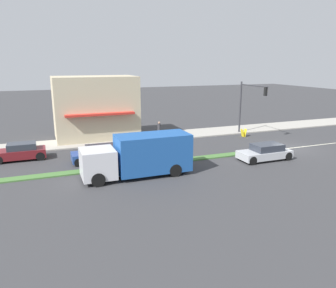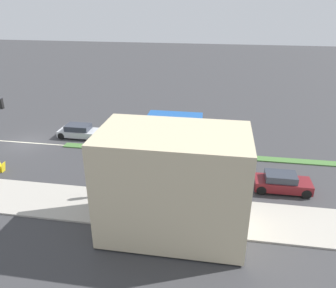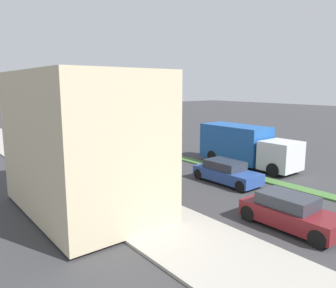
{
  "view_description": "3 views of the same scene",
  "coord_description": "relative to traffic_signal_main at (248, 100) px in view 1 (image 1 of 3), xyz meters",
  "views": [
    {
      "loc": [
        -23.19,
        21.32,
        7.67
      ],
      "look_at": [
        1.58,
        11.65,
        1.08
      ],
      "focal_mm": 35.0,
      "sensor_mm": 36.0,
      "label": 1
    },
    {
      "loc": [
        26.55,
        18.39,
        12.82
      ],
      "look_at": [
        1.05,
        14.17,
        1.34
      ],
      "focal_mm": 35.0,
      "sensor_mm": 36.0,
      "label": 2
    },
    {
      "loc": [
        16.82,
        29.96,
        5.77
      ],
      "look_at": [
        1.92,
        11.34,
        1.51
      ],
      "focal_mm": 35.0,
      "sensor_mm": 36.0,
      "label": 3
    }
  ],
  "objects": [
    {
      "name": "ground_plane",
      "position": [
        -6.12,
        17.28,
        -3.9
      ],
      "size": [
        160.0,
        160.0,
        0.0
      ],
      "primitive_type": "plane",
      "color": "#38383A"
    },
    {
      "name": "sidewalk_right",
      "position": [
        2.88,
        17.78,
        -3.84
      ],
      "size": [
        4.0,
        73.0,
        0.12
      ],
      "primitive_type": "cube",
      "color": "#A8A399",
      "rests_on": "ground"
    },
    {
      "name": "lane_marking_center",
      "position": [
        -6.12,
        -0.72,
        -3.9
      ],
      "size": [
        0.16,
        60.0,
        0.01
      ],
      "primitive_type": "cube",
      "color": "beige",
      "rests_on": "ground"
    },
    {
      "name": "building_corner_store",
      "position": [
        4.57,
        15.35,
        -0.65
      ],
      "size": [
        5.57,
        8.21,
        6.27
      ],
      "color": "#C6B793",
      "rests_on": "sidewalk_right"
    },
    {
      "name": "traffic_signal_main",
      "position": [
        0.0,
        0.0,
        0.0
      ],
      "size": [
        4.59,
        0.34,
        5.6
      ],
      "color": "#333338",
      "rests_on": "sidewalk_right"
    },
    {
      "name": "pedestrian",
      "position": [
        2.11,
        9.33,
        -2.9
      ],
      "size": [
        0.34,
        0.34,
        1.67
      ],
      "color": "#282D42",
      "rests_on": "sidewalk_right"
    },
    {
      "name": "warning_aframe_sign",
      "position": [
        -0.39,
        0.63,
        -3.47
      ],
      "size": [
        0.45,
        0.53,
        0.84
      ],
      "color": "yellow",
      "rests_on": "ground"
    },
    {
      "name": "delivery_truck",
      "position": [
        -8.32,
        14.44,
        -2.43
      ],
      "size": [
        2.44,
        7.5,
        2.87
      ],
      "color": "silver",
      "rests_on": "ground"
    },
    {
      "name": "coupe_blue",
      "position": [
        -3.92,
        16.59,
        -3.26
      ],
      "size": [
        1.73,
        4.16,
        1.33
      ],
      "color": "#284793",
      "rests_on": "ground"
    },
    {
      "name": "sedan_silver",
      "position": [
        -8.32,
        3.93,
        -3.27
      ],
      "size": [
        1.86,
        4.33,
        1.31
      ],
      "color": "#B7BABF",
      "rests_on": "ground"
    },
    {
      "name": "sedan_maroon",
      "position": [
        -1.12,
        22.47,
        -3.23
      ],
      "size": [
        1.74,
        3.97,
        1.39
      ],
      "color": "maroon",
      "rests_on": "ground"
    }
  ]
}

